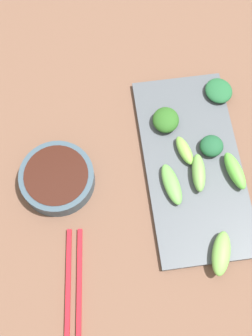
{
  "coord_description": "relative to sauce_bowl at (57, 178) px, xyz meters",
  "views": [
    {
      "loc": [
        -0.04,
        -0.27,
        0.82
      ],
      "look_at": [
        -0.0,
        0.03,
        0.05
      ],
      "focal_mm": 46.74,
      "sensor_mm": 36.0,
      "label": 1
    }
  ],
  "objects": [
    {
      "name": "broccoli_leafy_2",
      "position": [
        0.22,
        0.09,
        0.01
      ],
      "size": [
        0.06,
        0.06,
        0.03
      ],
      "primitive_type": "ellipsoid",
      "rotation": [
        0.0,
        0.0,
        -0.18
      ],
      "color": "#285B1E",
      "rests_on": "serving_plate"
    },
    {
      "name": "broccoli_stalk_4",
      "position": [
        0.25,
        0.02,
        0.0
      ],
      "size": [
        0.04,
        0.07,
        0.02
      ],
      "primitive_type": "ellipsoid",
      "rotation": [
        0.0,
        0.0,
        0.26
      ],
      "color": "#78B847",
      "rests_on": "serving_plate"
    },
    {
      "name": "broccoli_stalk_0",
      "position": [
        0.21,
        -0.04,
        0.0
      ],
      "size": [
        0.04,
        0.09,
        0.02
      ],
      "primitive_type": "ellipsoid",
      "rotation": [
        0.0,
        0.0,
        0.16
      ],
      "color": "#5FA348",
      "rests_on": "serving_plate"
    },
    {
      "name": "serving_plate",
      "position": [
        0.26,
        -0.0,
        -0.01
      ],
      "size": [
        0.18,
        0.39,
        0.01
      ],
      "primitive_type": "cube",
      "color": "#474D54",
      "rests_on": "tabletop"
    },
    {
      "name": "tabletop",
      "position": [
        0.13,
        -0.03,
        -0.03
      ],
      "size": [
        2.1,
        2.1,
        0.02
      ],
      "primitive_type": "cube",
      "color": "brown",
      "rests_on": "ground"
    },
    {
      "name": "broccoli_leafy_1",
      "position": [
        0.3,
        0.02,
        0.0
      ],
      "size": [
        0.06,
        0.06,
        0.03
      ],
      "primitive_type": "ellipsoid",
      "rotation": [
        0.0,
        0.0,
        0.3
      ],
      "color": "#1C512F",
      "rests_on": "serving_plate"
    },
    {
      "name": "broccoli_stalk_3",
      "position": [
        0.28,
        -0.18,
        0.01
      ],
      "size": [
        0.06,
        0.09,
        0.03
      ],
      "primitive_type": "ellipsoid",
      "rotation": [
        0.0,
        0.0,
        -0.33
      ],
      "color": "#6FAE4A",
      "rests_on": "serving_plate"
    },
    {
      "name": "sauce_bowl",
      "position": [
        0.0,
        0.0,
        0.0
      ],
      "size": [
        0.14,
        0.14,
        0.04
      ],
      "color": "#354956",
      "rests_on": "tabletop"
    },
    {
      "name": "broccoli_stalk_6",
      "position": [
        0.33,
        -0.03,
        0.01
      ],
      "size": [
        0.04,
        0.08,
        0.03
      ],
      "primitive_type": "ellipsoid",
      "rotation": [
        0.0,
        0.0,
        0.22
      ],
      "color": "#5EBC41",
      "rests_on": "serving_plate"
    },
    {
      "name": "broccoli_leafy_7",
      "position": [
        0.34,
        0.14,
        0.0
      ],
      "size": [
        0.07,
        0.07,
        0.02
      ],
      "primitive_type": "ellipsoid",
      "rotation": [
        0.0,
        0.0,
        0.25
      ],
      "color": "#1F5A31",
      "rests_on": "serving_plate"
    },
    {
      "name": "broccoli_stalk_5",
      "position": [
        0.27,
        -0.03,
        0.01
      ],
      "size": [
        0.03,
        0.08,
        0.03
      ],
      "primitive_type": "ellipsoid",
      "rotation": [
        0.0,
        0.0,
        -0.12
      ],
      "color": "#6EA84E",
      "rests_on": "serving_plate"
    },
    {
      "name": "chopsticks",
      "position": [
        0.01,
        -0.21,
        -0.02
      ],
      "size": [
        0.05,
        0.23,
        0.01
      ],
      "rotation": [
        0.0,
        0.0,
        -0.11
      ],
      "color": "#B5141F",
      "rests_on": "tabletop"
    }
  ]
}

